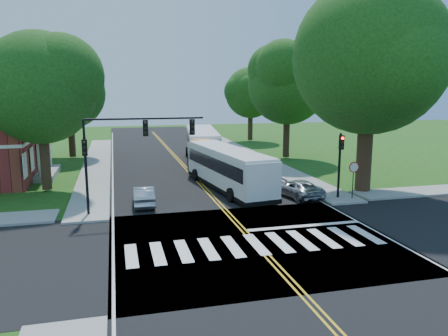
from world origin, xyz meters
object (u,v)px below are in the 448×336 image
object	(u,v)px
signal_nw	(126,142)
dark_sedan	(241,159)
bus_lead	(228,168)
hatchback	(144,196)
signal_ne	(340,157)
bus_follow	(202,145)
suv	(297,188)

from	to	relation	value
signal_nw	dark_sedan	world-z (taller)	signal_nw
bus_lead	dark_sedan	bearing A→B (deg)	-119.48
hatchback	dark_sedan	world-z (taller)	hatchback
signal_ne	dark_sedan	bearing A→B (deg)	99.99
signal_nw	bus_lead	size ratio (longest dim) A/B	0.59
signal_ne	hatchback	xyz separation A→B (m)	(-13.02, 1.74, -2.33)
signal_nw	bus_follow	size ratio (longest dim) A/B	0.54
signal_ne	dark_sedan	distance (m)	15.29
bus_lead	bus_follow	size ratio (longest dim) A/B	0.91
signal_ne	suv	xyz separation A→B (m)	(-2.42, 1.43, -2.35)
suv	dark_sedan	world-z (taller)	suv
bus_lead	suv	bearing A→B (deg)	131.57
signal_ne	bus_lead	distance (m)	8.28
signal_nw	suv	xyz separation A→B (m)	(11.63, 1.44, -3.76)
hatchback	bus_follow	bearing A→B (deg)	-112.64
signal_ne	bus_lead	world-z (taller)	signal_ne
bus_lead	hatchback	xyz separation A→B (m)	(-6.50, -3.18, -1.00)
signal_ne	signal_nw	bearing A→B (deg)	-179.95
bus_follow	signal_nw	bearing A→B (deg)	73.17
bus_follow	dark_sedan	size ratio (longest dim) A/B	3.32
signal_nw	bus_follow	bearing A→B (deg)	65.17
hatchback	suv	world-z (taller)	hatchback
signal_nw	bus_follow	world-z (taller)	signal_nw
signal_ne	bus_follow	bearing A→B (deg)	109.14
hatchback	suv	size ratio (longest dim) A/B	0.86
bus_lead	hatchback	size ratio (longest dim) A/B	3.21
signal_ne	dark_sedan	size ratio (longest dim) A/B	1.11
suv	dark_sedan	xyz separation A→B (m)	(-0.20, 13.45, -0.03)
bus_lead	bus_follow	xyz separation A→B (m)	(0.51, 12.43, 0.15)
suv	bus_follow	bearing A→B (deg)	-88.18
dark_sedan	bus_lead	bearing A→B (deg)	66.61
hatchback	suv	xyz separation A→B (m)	(10.60, -0.31, -0.01)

